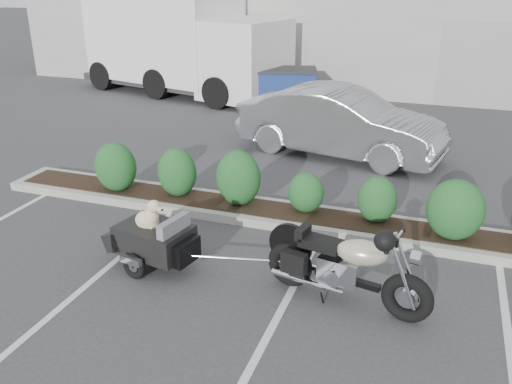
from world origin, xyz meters
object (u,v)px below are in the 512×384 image
(pet_trailer, at_px, (154,238))
(dumpster, at_px, (286,88))
(sedan, at_px, (340,122))
(motorcycle, at_px, (345,267))
(delivery_truck, at_px, (183,43))

(pet_trailer, relative_size, dumpster, 0.85)
(sedan, distance_m, dumpster, 4.69)
(motorcycle, distance_m, dumpster, 10.65)
(sedan, xyz_separation_m, dumpster, (-2.47, 3.99, -0.16))
(pet_trailer, bearing_deg, dumpster, 106.76)
(motorcycle, bearing_deg, sedan, 113.22)
(motorcycle, distance_m, sedan, 6.13)
(motorcycle, height_order, delivery_truck, delivery_truck)
(sedan, bearing_deg, motorcycle, -156.55)
(motorcycle, relative_size, dumpster, 1.05)
(pet_trailer, xyz_separation_m, delivery_truck, (-4.91, 10.92, 1.24))
(motorcycle, relative_size, pet_trailer, 1.23)
(dumpster, bearing_deg, delivery_truck, 148.71)
(motorcycle, height_order, pet_trailer, motorcycle)
(motorcycle, xyz_separation_m, pet_trailer, (-2.78, 0.03, -0.07))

